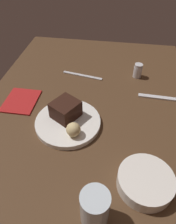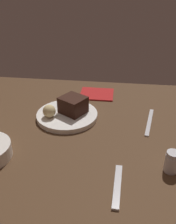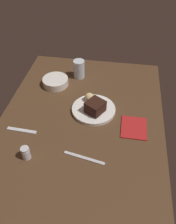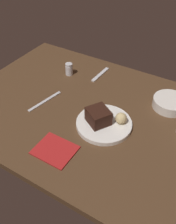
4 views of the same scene
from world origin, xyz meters
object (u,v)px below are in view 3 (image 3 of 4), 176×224
dessert_plate (94,109)px  side_bowl (55,82)px  bread_roll (89,97)px  dessert_spoon (22,130)px  folded_napkin (134,127)px  chocolate_cake_slice (95,107)px  butter_knife (84,158)px  salt_shaker (26,153)px  water_glass (79,69)px

dessert_plate → side_bowl: bearing=-126.8°
side_bowl → dessert_plate: bearing=53.2°
bread_roll → dessert_spoon: bread_roll is taller
dessert_spoon → folded_napkin: 55.49cm
chocolate_cake_slice → folded_napkin: bearing=71.3°
chocolate_cake_slice → bread_roll: chocolate_cake_slice is taller
butter_knife → dessert_spoon: bearing=-7.9°
dessert_plate → salt_shaker: (34.52, -24.89, 2.24)cm
bread_roll → side_bowl: 26.54cm
water_glass → folded_napkin: water_glass is taller
dessert_plate → side_bowl: (-19.49, -26.06, 1.23)cm
water_glass → folded_napkin: bearing=41.9°
chocolate_cake_slice → water_glass: (-32.20, -14.58, 0.67)cm
bread_roll → butter_knife: bread_roll is taller
folded_napkin → bread_roll: bearing=-121.1°
bread_roll → folded_napkin: (15.02, 24.95, -3.95)cm
side_bowl → dessert_spoon: side_bowl is taller
salt_shaker → side_bowl: salt_shaker is taller
folded_napkin → side_bowl: bearing=-121.0°
side_bowl → water_glass: bearing=129.9°
side_bowl → salt_shaker: bearing=1.2°
salt_shaker → side_bowl: size_ratio=0.42×
water_glass → dessert_spoon: size_ratio=0.76×
folded_napkin → chocolate_cake_slice: bearing=-108.7°
chocolate_cake_slice → bread_roll: bearing=-151.1°
dessert_plate → side_bowl: side_bowl is taller
dessert_plate → dessert_spoon: (19.97, -32.83, -0.58)cm
dessert_spoon → folded_napkin: dessert_spoon is taller
salt_shaker → folded_napkin: (-25.41, 46.48, -2.87)cm
butter_knife → folded_napkin: size_ratio=1.27×
salt_shaker → side_bowl: 54.04cm
chocolate_cake_slice → dessert_spoon: bearing=-62.4°
dessert_plate → salt_shaker: 42.62cm
dessert_plate → water_glass: size_ratio=2.05×
chocolate_cake_slice → folded_napkin: 22.12cm
chocolate_cake_slice → dessert_spoon: chocolate_cake_slice is taller
chocolate_cake_slice → butter_knife: size_ratio=0.46×
water_glass → salt_shaker: bearing=-10.0°
side_bowl → butter_knife: (50.52, 26.28, -1.91)cm
salt_shaker → water_glass: 65.57cm
water_glass → bread_roll: bearing=22.8°
dessert_spoon → dessert_plate: bearing=33.8°
side_bowl → chocolate_cake_slice: bearing=51.4°
chocolate_cake_slice → water_glass: bearing=-155.6°
salt_shaker → chocolate_cake_slice: bearing=141.2°
bread_roll → side_bowl: bread_roll is taller
butter_knife → salt_shaker: bearing=18.6°
water_glass → dessert_plate: bearing=24.2°
side_bowl → folded_napkin: side_bowl is taller
chocolate_cake_slice → folded_napkin: size_ratio=0.59×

